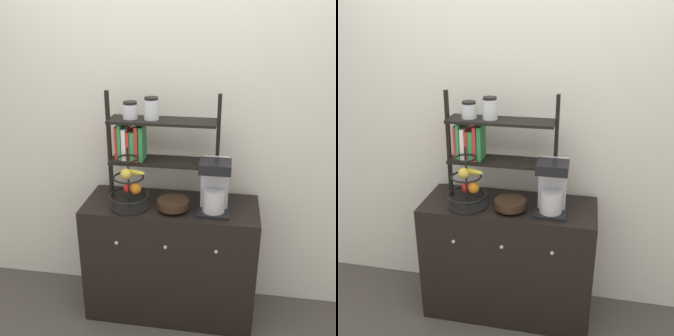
% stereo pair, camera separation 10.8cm
% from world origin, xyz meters
% --- Properties ---
extents(ground_plane, '(12.00, 12.00, 0.00)m').
position_xyz_m(ground_plane, '(0.00, 0.00, 0.00)').
color(ground_plane, '#47423D').
extents(wall_back, '(7.00, 0.05, 2.60)m').
position_xyz_m(wall_back, '(0.00, 0.50, 1.30)').
color(wall_back, silver).
rests_on(wall_back, ground_plane).
extents(sideboard, '(1.15, 0.47, 0.85)m').
position_xyz_m(sideboard, '(0.00, 0.23, 0.42)').
color(sideboard, black).
rests_on(sideboard, ground_plane).
extents(coffee_maker, '(0.20, 0.21, 0.34)m').
position_xyz_m(coffee_maker, '(0.28, 0.18, 1.02)').
color(coffee_maker, black).
rests_on(coffee_maker, sideboard).
extents(fruit_stand, '(0.26, 0.26, 0.41)m').
position_xyz_m(fruit_stand, '(-0.26, 0.15, 0.98)').
color(fruit_stand, black).
rests_on(fruit_stand, sideboard).
extents(wooden_bowl, '(0.20, 0.20, 0.07)m').
position_xyz_m(wooden_bowl, '(0.03, 0.14, 0.89)').
color(wooden_bowl, black).
rests_on(wooden_bowl, sideboard).
extents(shelf_hutch, '(0.73, 0.20, 0.73)m').
position_xyz_m(shelf_hutch, '(-0.17, 0.28, 1.29)').
color(shelf_hutch, black).
rests_on(shelf_hutch, sideboard).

